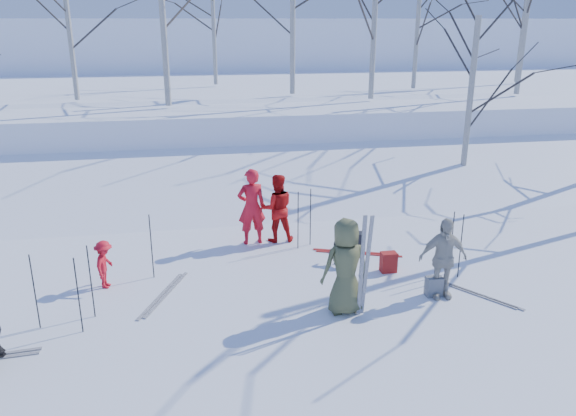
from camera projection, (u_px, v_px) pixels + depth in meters
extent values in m
plane|color=white|center=(302.00, 300.00, 10.41)|extent=(120.00, 120.00, 0.00)
cube|color=white|center=(256.00, 187.00, 16.90)|extent=(70.00, 9.49, 4.12)
cube|color=white|center=(229.00, 109.00, 25.95)|extent=(70.00, 18.00, 2.20)
cube|color=white|center=(208.00, 58.00, 45.23)|extent=(90.00, 30.00, 6.00)
imported|color=#4E5231|center=(346.00, 267.00, 9.73)|extent=(0.91, 0.65, 1.74)
imported|color=red|center=(252.00, 207.00, 12.78)|extent=(0.69, 0.50, 1.78)
imported|color=#B40D0D|center=(277.00, 208.00, 12.96)|extent=(0.79, 0.62, 1.60)
imported|color=red|center=(105.00, 264.00, 10.76)|extent=(0.47, 0.67, 0.95)
imported|color=beige|center=(443.00, 258.00, 10.29)|extent=(0.93, 0.43, 1.55)
imported|color=black|center=(343.00, 255.00, 11.83)|extent=(0.56, 0.55, 0.46)
cube|color=silver|center=(362.00, 267.00, 9.53)|extent=(0.07, 0.16, 1.90)
cube|color=silver|center=(367.00, 266.00, 9.55)|extent=(0.12, 0.23, 1.89)
cylinder|color=black|center=(461.00, 246.00, 11.11)|extent=(0.02, 0.02, 1.34)
cylinder|color=black|center=(452.00, 243.00, 11.27)|extent=(0.02, 0.02, 1.34)
cylinder|color=black|center=(35.00, 292.00, 9.25)|extent=(0.02, 0.02, 1.34)
cylinder|color=black|center=(298.00, 221.00, 12.54)|extent=(0.02, 0.02, 1.34)
cylinder|color=black|center=(78.00, 296.00, 9.13)|extent=(0.02, 0.02, 1.34)
cylinder|color=black|center=(91.00, 282.00, 9.61)|extent=(0.02, 0.02, 1.34)
cylinder|color=black|center=(151.00, 247.00, 11.10)|extent=(0.02, 0.02, 1.34)
cylinder|color=black|center=(310.00, 217.00, 12.76)|extent=(0.02, 0.02, 1.34)
cube|color=maroon|center=(388.00, 262.00, 11.51)|extent=(0.32, 0.22, 0.42)
cube|color=slate|center=(434.00, 286.00, 10.51)|extent=(0.30, 0.20, 0.38)
cube|color=black|center=(355.00, 241.00, 12.62)|extent=(0.34, 0.24, 0.40)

